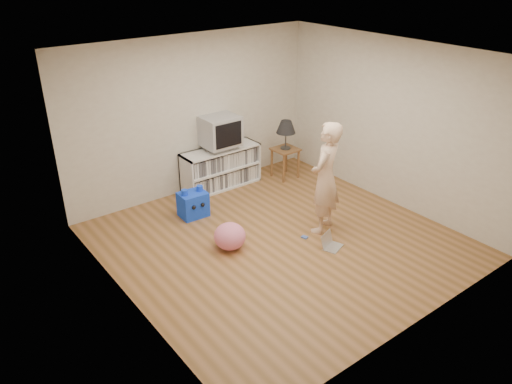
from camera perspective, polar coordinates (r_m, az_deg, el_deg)
The scene contains 13 objects.
ground at distance 7.15m, azimuth 2.70°, elevation -5.60°, with size 4.50×4.50×0.00m, color brown.
walls at distance 6.56m, azimuth 2.94°, elevation 4.10°, with size 4.52×4.52×2.60m.
ceiling at distance 6.20m, azimuth 3.22°, elevation 15.32°, with size 4.50×4.50×0.01m, color white.
media_unit at distance 8.64m, azimuth -4.08°, elevation 2.82°, with size 1.40×0.45×0.70m.
dvd_deck at distance 8.48m, azimuth -4.10°, elevation 5.17°, with size 0.45×0.35×0.07m, color gray.
crt_tv at distance 8.38m, azimuth -4.15°, elevation 6.99°, with size 0.60×0.53×0.50m.
side_table at distance 8.96m, azimuth 3.36°, elevation 4.18°, with size 0.42×0.42×0.55m.
table_lamp at distance 8.78m, azimuth 3.45°, elevation 7.36°, with size 0.34×0.34×0.52m.
person at distance 7.12m, azimuth 7.91°, elevation 1.58°, with size 0.60×0.40×1.66m, color beige.
laptop at distance 7.06m, azimuth 8.44°, elevation -5.82°, with size 0.35×0.32×0.20m.
playing_cards at distance 7.25m, azimuth 5.57°, elevation -5.15°, with size 0.07×0.09×0.02m, color #4A69C6.
plush_blue at distance 7.76m, azimuth -7.20°, elevation -1.36°, with size 0.43×0.38×0.48m.
plush_pink at distance 6.90m, azimuth -3.02°, elevation -5.08°, with size 0.44×0.44×0.37m, color pink.
Camera 1 is at (-3.96, -4.62, 3.75)m, focal length 35.00 mm.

